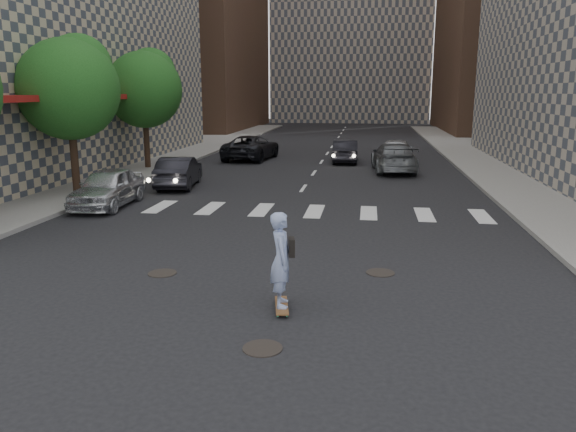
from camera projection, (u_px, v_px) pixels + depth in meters
The scene contains 14 objects.
ground at pixel (230, 295), 12.32m from camera, with size 160.00×160.00×0.00m, color black.
sidewalk_left at pixel (75, 164), 33.63m from camera, with size 13.00×80.00×0.15m, color gray.
tree_b at pixel (71, 84), 23.38m from camera, with size 4.20×4.20×6.60m.
tree_c at pixel (145, 86), 31.11m from camera, with size 4.20×4.20×6.60m.
manhole_a at pixel (263, 348), 9.74m from camera, with size 0.70×0.70×0.02m, color black.
manhole_b at pixel (162, 273), 13.75m from camera, with size 0.70×0.70×0.02m, color black.
manhole_c at pixel (380, 273), 13.79m from camera, with size 0.70×0.70×0.02m, color black.
skateboarder at pixel (282, 260), 11.24m from camera, with size 0.59×1.06×2.05m.
silver_sedan at pixel (108, 187), 21.62m from camera, with size 1.76×4.36×1.49m, color silver.
traffic_car_a at pixel (179, 172), 26.06m from camera, with size 1.51×4.32×1.42m, color black.
traffic_car_b at pixel (394, 157), 31.06m from camera, with size 2.23×5.48×1.59m, color #5A5E62.
traffic_car_c at pixel (251, 147), 36.64m from camera, with size 2.59×5.62×1.56m, color black.
traffic_car_d at pixel (396, 151), 33.92m from camera, with size 1.93×4.80×1.63m, color #B9BCC1.
traffic_car_e at pixel (345, 151), 35.15m from camera, with size 1.49×4.27×1.41m, color black.
Camera 1 is at (2.91, -11.35, 4.37)m, focal length 35.00 mm.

